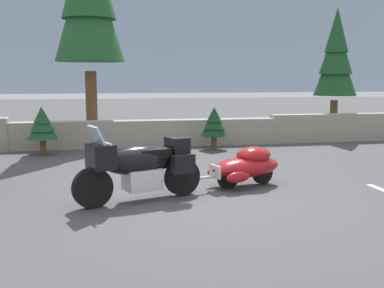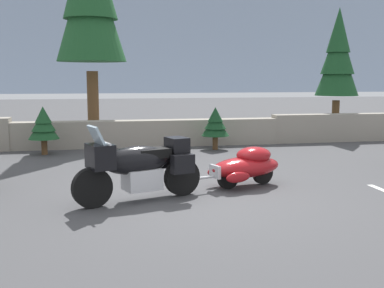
% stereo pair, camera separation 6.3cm
% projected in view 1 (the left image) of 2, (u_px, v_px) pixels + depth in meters
% --- Properties ---
extents(ground_plane, '(80.00, 80.00, 0.00)m').
position_uv_depth(ground_plane, '(184.00, 198.00, 8.31)').
color(ground_plane, '#424244').
extents(stone_guard_wall, '(24.00, 0.59, 0.94)m').
position_uv_depth(stone_guard_wall, '(129.00, 132.00, 14.32)').
color(stone_guard_wall, gray).
rests_on(stone_guard_wall, ground).
extents(distant_ridgeline, '(240.00, 80.00, 16.00)m').
position_uv_depth(distant_ridgeline, '(105.00, 50.00, 100.81)').
color(distant_ridgeline, '#8C9EB7').
rests_on(distant_ridgeline, ground).
extents(touring_motorcycle, '(2.23, 1.19, 1.33)m').
position_uv_depth(touring_motorcycle, '(139.00, 165.00, 7.97)').
color(touring_motorcycle, black).
rests_on(touring_motorcycle, ground).
extents(car_shaped_trailer, '(2.20, 1.16, 0.76)m').
position_uv_depth(car_shaped_trailer, '(246.00, 165.00, 9.12)').
color(car_shaped_trailer, black).
rests_on(car_shaped_trailer, ground).
extents(pine_tree_secondary, '(1.48, 1.48, 4.48)m').
position_uv_depth(pine_tree_secondary, '(336.00, 57.00, 16.43)').
color(pine_tree_secondary, brown).
rests_on(pine_tree_secondary, ground).
extents(pine_sapling_near, '(0.82, 0.82, 1.24)m').
position_uv_depth(pine_sapling_near, '(214.00, 123.00, 13.76)').
color(pine_sapling_near, brown).
rests_on(pine_sapling_near, ground).
extents(pine_sapling_farther, '(0.83, 0.83, 1.32)m').
position_uv_depth(pine_sapling_farther, '(42.00, 125.00, 12.81)').
color(pine_sapling_farther, brown).
rests_on(pine_sapling_farther, ground).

